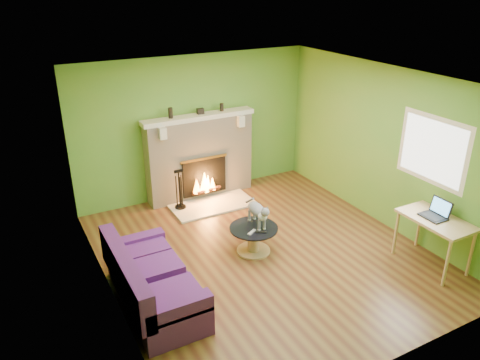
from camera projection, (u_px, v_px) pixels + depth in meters
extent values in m
plane|color=#532B17|center=(264.00, 253.00, 7.05)|extent=(5.00, 5.00, 0.00)
plane|color=white|center=(268.00, 81.00, 6.01)|extent=(5.00, 5.00, 0.00)
plane|color=#4C8F2E|center=(195.00, 127.00, 8.54)|extent=(5.00, 0.00, 5.00)
plane|color=#4C8F2E|center=(400.00, 262.00, 4.51)|extent=(5.00, 0.00, 5.00)
plane|color=#4C8F2E|center=(104.00, 209.00, 5.55)|extent=(0.00, 5.00, 5.00)
plane|color=#4C8F2E|center=(385.00, 148.00, 7.51)|extent=(0.00, 5.00, 5.00)
plane|color=silver|center=(433.00, 150.00, 6.68)|extent=(0.00, 1.20, 1.20)
plane|color=white|center=(432.00, 150.00, 6.67)|extent=(0.00, 1.06, 1.06)
cube|color=#BEB09D|center=(200.00, 158.00, 8.62)|extent=(2.00, 0.35, 1.50)
cube|color=black|center=(204.00, 177.00, 8.59)|extent=(0.85, 0.03, 0.68)
cube|color=#BB8C2E|center=(204.00, 159.00, 8.44)|extent=(0.91, 0.02, 0.04)
cylinder|color=black|center=(206.00, 191.00, 8.68)|extent=(0.55, 0.07, 0.07)
cube|color=beige|center=(199.00, 117.00, 8.28)|extent=(2.10, 0.28, 0.08)
cube|color=beige|center=(163.00, 133.00, 7.86)|extent=(0.12, 0.10, 0.20)
cube|color=beige|center=(241.00, 121.00, 8.51)|extent=(0.12, 0.10, 0.20)
cube|color=beige|center=(213.00, 205.00, 8.50)|extent=(1.50, 0.75, 0.03)
cube|color=beige|center=(199.00, 117.00, 8.28)|extent=(2.10, 0.28, 0.08)
cube|color=#561B69|center=(156.00, 289.00, 5.91)|extent=(0.80, 1.77, 0.40)
cube|color=#561B69|center=(125.00, 274.00, 5.62)|extent=(0.18, 1.77, 0.50)
cube|color=#561B69|center=(178.00, 309.00, 5.17)|extent=(0.80, 0.18, 0.20)
cube|color=#561B69|center=(136.00, 243.00, 6.45)|extent=(0.80, 0.18, 0.20)
cube|color=#561B69|center=(173.00, 293.00, 5.43)|extent=(0.64, 0.47, 0.11)
cube|color=#561B69|center=(156.00, 268.00, 5.90)|extent=(0.64, 0.47, 0.11)
cube|color=#561B69|center=(144.00, 249.00, 6.31)|extent=(0.64, 0.47, 0.11)
cylinder|color=tan|center=(253.00, 250.00, 7.09)|extent=(0.51, 0.51, 0.03)
cylinder|color=tan|center=(254.00, 240.00, 7.01)|extent=(0.18, 0.18, 0.35)
cylinder|color=black|center=(254.00, 228.00, 6.94)|extent=(0.73, 0.73, 0.02)
cube|color=tan|center=(436.00, 220.00, 6.49)|extent=(0.58, 1.01, 0.04)
cylinder|color=tan|center=(447.00, 263.00, 6.17)|extent=(0.04, 0.04, 0.70)
cylinder|color=tan|center=(471.00, 254.00, 6.38)|extent=(0.04, 0.04, 0.70)
cylinder|color=tan|center=(396.00, 233.00, 6.90)|extent=(0.04, 0.04, 0.70)
cylinder|color=tan|center=(419.00, 225.00, 7.11)|extent=(0.04, 0.04, 0.70)
cube|color=#949497|center=(252.00, 232.00, 6.79)|extent=(0.17, 0.12, 0.02)
cube|color=black|center=(261.00, 232.00, 6.79)|extent=(0.16, 0.12, 0.02)
cylinder|color=black|center=(170.00, 113.00, 8.03)|extent=(0.08, 0.08, 0.18)
cylinder|color=black|center=(222.00, 107.00, 8.47)|extent=(0.07, 0.07, 0.14)
cube|color=black|center=(200.00, 111.00, 8.29)|extent=(0.12, 0.08, 0.10)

